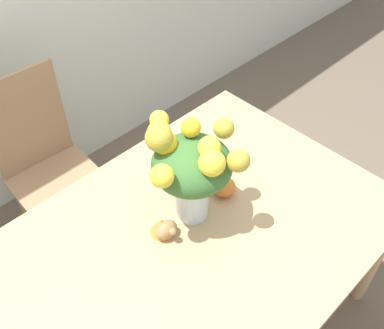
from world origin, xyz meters
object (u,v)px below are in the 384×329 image
pumpkin (224,187)px  turkey_figurine (164,227)px  dining_chair_near_window (48,166)px  flower_vase (191,167)px

pumpkin → turkey_figurine: (-0.31, 0.02, -0.00)m
pumpkin → dining_chair_near_window: bearing=111.0°
pumpkin → dining_chair_near_window: dining_chair_near_window is taller
turkey_figurine → dining_chair_near_window: bearing=91.9°
flower_vase → turkey_figurine: (-0.14, -0.00, -0.22)m
flower_vase → dining_chair_near_window: 1.01m
flower_vase → dining_chair_near_window: bearing=101.3°
turkey_figurine → dining_chair_near_window: dining_chair_near_window is taller
flower_vase → turkey_figurine: 0.26m
flower_vase → pumpkin: bearing=-8.1°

